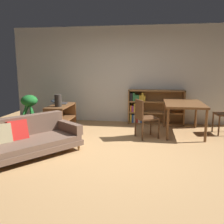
# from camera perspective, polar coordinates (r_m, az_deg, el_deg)

# --- Properties ---
(ground_plane) EXTENTS (8.16, 8.16, 0.00)m
(ground_plane) POSITION_cam_1_polar(r_m,az_deg,el_deg) (4.64, 0.92, -9.58)
(ground_plane) COLOR tan
(back_wall_panel) EXTENTS (6.80, 0.10, 2.70)m
(back_wall_panel) POSITION_cam_1_polar(r_m,az_deg,el_deg) (7.04, 4.03, 8.60)
(back_wall_panel) COLOR silver
(back_wall_panel) RESTS_ON ground_plane
(fabric_couch) EXTENTS (1.72, 1.88, 0.68)m
(fabric_couch) POSITION_cam_1_polar(r_m,az_deg,el_deg) (4.74, -19.05, -5.78)
(fabric_couch) COLOR olive
(fabric_couch) RESTS_ON ground_plane
(media_console) EXTENTS (0.47, 1.09, 0.63)m
(media_console) POSITION_cam_1_polar(r_m,az_deg,el_deg) (6.41, -11.81, -1.27)
(media_console) COLOR brown
(media_console) RESTS_ON ground_plane
(open_laptop) EXTENTS (0.44, 0.36, 0.10)m
(open_laptop) POSITION_cam_1_polar(r_m,az_deg,el_deg) (6.59, -12.00, 2.14)
(open_laptop) COLOR #333338
(open_laptop) RESTS_ON media_console
(desk_speaker) EXTENTS (0.17, 0.17, 0.30)m
(desk_speaker) POSITION_cam_1_polar(r_m,az_deg,el_deg) (6.11, -12.48, 2.63)
(desk_speaker) COLOR #2D2823
(desk_speaker) RESTS_ON media_console
(potted_floor_plant) EXTENTS (0.43, 0.54, 0.85)m
(potted_floor_plant) POSITION_cam_1_polar(r_m,az_deg,el_deg) (6.87, -18.68, 0.95)
(potted_floor_plant) COLOR brown
(potted_floor_plant) RESTS_ON ground_plane
(dining_table) EXTENTS (0.90, 1.31, 0.75)m
(dining_table) POSITION_cam_1_polar(r_m,az_deg,el_deg) (6.01, 16.41, 1.40)
(dining_table) COLOR brown
(dining_table) RESTS_ON ground_plane
(dining_chair_far) EXTENTS (0.58, 0.56, 0.87)m
(dining_chair_far) POSITION_cam_1_polar(r_m,az_deg,el_deg) (5.51, 7.53, -1.02)
(dining_chair_far) COLOR #56351E
(dining_chair_far) RESTS_ON ground_plane
(bookshelf) EXTENTS (1.54, 0.30, 0.96)m
(bookshelf) POSITION_cam_1_polar(r_m,az_deg,el_deg) (6.93, 9.17, 1.18)
(bookshelf) COLOR olive
(bookshelf) RESTS_ON ground_plane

